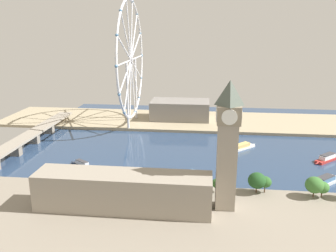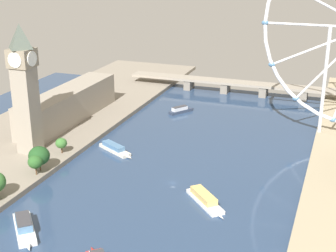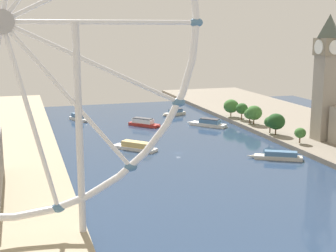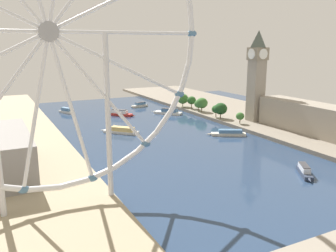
% 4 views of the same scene
% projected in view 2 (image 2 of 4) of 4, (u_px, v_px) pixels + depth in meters
% --- Properties ---
extents(ground_plane, '(394.24, 394.24, 0.00)m').
position_uv_depth(ground_plane, '(173.00, 183.00, 270.39)').
color(ground_plane, navy).
extents(riverbank_left, '(90.00, 520.00, 3.00)m').
position_uv_depth(riverbank_left, '(1.00, 153.00, 306.15)').
color(riverbank_left, gray).
rests_on(riverbank_left, ground_plane).
extents(clock_tower, '(14.24, 14.24, 77.40)m').
position_uv_depth(clock_tower, '(25.00, 87.00, 291.06)').
color(clock_tower, gray).
rests_on(clock_tower, riverbank_left).
extents(parliament_block, '(22.00, 104.65, 22.54)m').
position_uv_depth(parliament_block, '(69.00, 105.00, 357.10)').
color(parliament_block, gray).
rests_on(parliament_block, riverbank_left).
extents(tree_row_embankment, '(14.70, 104.40, 14.09)m').
position_uv_depth(tree_row_embankment, '(0.00, 181.00, 247.39)').
color(tree_row_embankment, '#513823').
rests_on(tree_row_embankment, riverbank_left).
extents(river_bridge, '(206.24, 15.29, 10.46)m').
position_uv_depth(river_bridge, '(244.00, 85.00, 431.32)').
color(river_bridge, gray).
rests_on(river_bridge, ground_plane).
extents(tour_boat_0, '(28.91, 18.47, 4.74)m').
position_uv_depth(tour_boat_0, '(115.00, 149.00, 311.40)').
color(tour_boat_0, beige).
rests_on(tour_boat_0, ground_plane).
extents(tour_boat_1, '(26.18, 27.15, 5.10)m').
position_uv_depth(tour_boat_1, '(205.00, 199.00, 248.74)').
color(tour_boat_1, white).
rests_on(tour_boat_1, ground_plane).
extents(tour_boat_3, '(25.30, 27.78, 5.93)m').
position_uv_depth(tour_boat_3, '(24.00, 227.00, 223.82)').
color(tour_boat_3, white).
rests_on(tour_boat_3, ground_plane).
extents(tour_boat_5, '(15.93, 21.53, 5.30)m').
position_uv_depth(tour_boat_5, '(181.00, 110.00, 384.47)').
color(tour_boat_5, '#2D384C').
rests_on(tour_boat_5, ground_plane).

